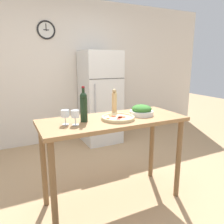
{
  "coord_description": "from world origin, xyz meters",
  "views": [
    {
      "loc": [
        -0.96,
        -1.91,
        1.5
      ],
      "look_at": [
        0.0,
        0.03,
        0.99
      ],
      "focal_mm": 35.0,
      "sensor_mm": 36.0,
      "label": 1
    }
  ],
  "objects": [
    {
      "name": "wine_glass_far",
      "position": [
        -0.49,
        -0.01,
        1.03
      ],
      "size": [
        0.07,
        0.07,
        0.14
      ],
      "color": "silver",
      "rests_on": "prep_counter"
    },
    {
      "name": "wine_glass_near",
      "position": [
        -0.41,
        -0.06,
        1.03
      ],
      "size": [
        0.07,
        0.07,
        0.14
      ],
      "color": "silver",
      "rests_on": "prep_counter"
    },
    {
      "name": "wall_back",
      "position": [
        -0.0,
        2.15,
        1.3
      ],
      "size": [
        6.4,
        0.08,
        2.6
      ],
      "color": "silver",
      "rests_on": "ground_plane"
    },
    {
      "name": "refrigerator",
      "position": [
        0.62,
        1.78,
        0.84
      ],
      "size": [
        0.66,
        0.67,
        1.68
      ],
      "color": "silver",
      "rests_on": "ground_plane"
    },
    {
      "name": "prep_counter",
      "position": [
        0.0,
        0.0,
        0.8
      ],
      "size": [
        1.48,
        0.61,
        0.93
      ],
      "color": "olive",
      "rests_on": "ground_plane"
    },
    {
      "name": "ground_plane",
      "position": [
        0.0,
        0.0,
        0.0
      ],
      "size": [
        14.0,
        14.0,
        0.0
      ],
      "primitive_type": "plane",
      "color": "tan"
    },
    {
      "name": "pepper_mill",
      "position": [
        0.11,
        0.2,
        1.07
      ],
      "size": [
        0.06,
        0.06,
        0.27
      ],
      "color": "tan",
      "rests_on": "prep_counter"
    },
    {
      "name": "salad_bowl",
      "position": [
        0.33,
        -0.01,
        0.99
      ],
      "size": [
        0.25,
        0.25,
        0.11
      ],
      "color": "white",
      "rests_on": "prep_counter"
    },
    {
      "name": "wine_bottle",
      "position": [
        -0.3,
        0.02,
        1.09
      ],
      "size": [
        0.07,
        0.07,
        0.34
      ],
      "color": "black",
      "rests_on": "prep_counter"
    },
    {
      "name": "homemade_pizza",
      "position": [
        0.02,
        -0.06,
        0.95
      ],
      "size": [
        0.33,
        0.33,
        0.03
      ],
      "color": "#DBC189",
      "rests_on": "prep_counter"
    }
  ]
}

